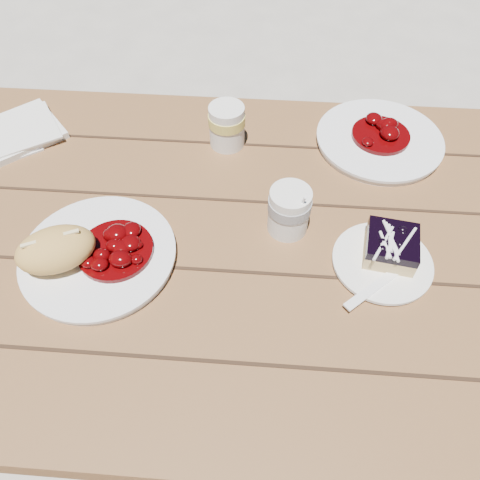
# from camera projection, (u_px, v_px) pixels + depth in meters

# --- Properties ---
(ground) EXTENTS (60.00, 60.00, 0.00)m
(ground) POSITION_uv_depth(u_px,v_px,m) (295.00, 392.00, 1.41)
(ground) COLOR #ACA59B
(ground) RESTS_ON ground
(picnic_table) EXTENTS (2.00, 1.55, 0.75)m
(picnic_table) POSITION_uv_depth(u_px,v_px,m) (321.00, 289.00, 0.95)
(picnic_table) COLOR brown
(picnic_table) RESTS_ON ground
(main_plate) EXTENTS (0.25, 0.25, 0.02)m
(main_plate) POSITION_uv_depth(u_px,v_px,m) (99.00, 256.00, 0.79)
(main_plate) COLOR white
(main_plate) RESTS_ON picnic_table
(goulash_stew) EXTENTS (0.13, 0.13, 0.04)m
(goulash_stew) POSITION_uv_depth(u_px,v_px,m) (113.00, 245.00, 0.77)
(goulash_stew) COLOR #530204
(goulash_stew) RESTS_ON main_plate
(bread_roll) EXTENTS (0.15, 0.13, 0.07)m
(bread_roll) POSITION_uv_depth(u_px,v_px,m) (56.00, 249.00, 0.75)
(bread_roll) COLOR #D6A652
(bread_roll) RESTS_ON main_plate
(dessert_plate) EXTENTS (0.16, 0.16, 0.01)m
(dessert_plate) POSITION_uv_depth(u_px,v_px,m) (382.00, 263.00, 0.79)
(dessert_plate) COLOR white
(dessert_plate) RESTS_ON picnic_table
(blueberry_cake) EXTENTS (0.09, 0.09, 0.05)m
(blueberry_cake) POSITION_uv_depth(u_px,v_px,m) (391.00, 246.00, 0.77)
(blueberry_cake) COLOR #DCBB78
(blueberry_cake) RESTS_ON dessert_plate
(fork_dessert) EXTENTS (0.14, 0.12, 0.00)m
(fork_dessert) POSITION_uv_depth(u_px,v_px,m) (374.00, 287.00, 0.75)
(fork_dessert) COLOR white
(fork_dessert) RESTS_ON dessert_plate
(coffee_cup) EXTENTS (0.07, 0.07, 0.09)m
(coffee_cup) POSITION_uv_depth(u_px,v_px,m) (289.00, 211.00, 0.80)
(coffee_cup) COLOR white
(coffee_cup) RESTS_ON picnic_table
(napkin_stack) EXTENTS (0.21, 0.21, 0.01)m
(napkin_stack) POSITION_uv_depth(u_px,v_px,m) (21.00, 131.00, 0.99)
(napkin_stack) COLOR white
(napkin_stack) RESTS_ON picnic_table
(fork_table) EXTENTS (0.14, 0.11, 0.00)m
(fork_table) POSITION_uv_depth(u_px,v_px,m) (12.00, 158.00, 0.95)
(fork_table) COLOR white
(fork_table) RESTS_ON picnic_table
(second_plate) EXTENTS (0.25, 0.25, 0.02)m
(second_plate) POSITION_uv_depth(u_px,v_px,m) (379.00, 140.00, 0.97)
(second_plate) COLOR white
(second_plate) RESTS_ON picnic_table
(second_stew) EXTENTS (0.12, 0.12, 0.04)m
(second_stew) POSITION_uv_depth(u_px,v_px,m) (382.00, 129.00, 0.95)
(second_stew) COLOR #530204
(second_stew) RESTS_ON second_plate
(second_cup) EXTENTS (0.07, 0.07, 0.09)m
(second_cup) POSITION_uv_depth(u_px,v_px,m) (227.00, 126.00, 0.94)
(second_cup) COLOR white
(second_cup) RESTS_ON picnic_table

